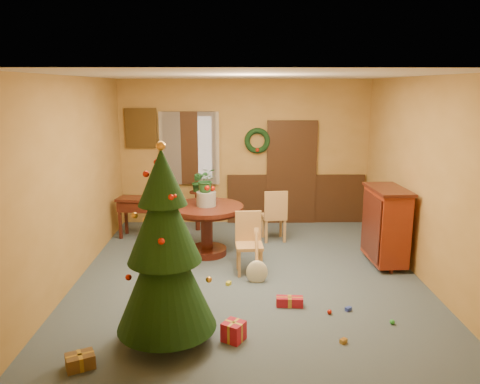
{
  "coord_description": "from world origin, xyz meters",
  "views": [
    {
      "loc": [
        -0.23,
        -6.6,
        2.75
      ],
      "look_at": [
        -0.13,
        0.4,
        1.17
      ],
      "focal_mm": 35.0,
      "sensor_mm": 36.0,
      "label": 1
    }
  ],
  "objects_px": {
    "writing_desk": "(141,207)",
    "sideboard": "(386,224)",
    "chair_near": "(249,240)",
    "dining_table": "(207,220)",
    "christmas_tree": "(165,252)"
  },
  "relations": [
    {
      "from": "dining_table",
      "to": "christmas_tree",
      "type": "distance_m",
      "value": 2.83
    },
    {
      "from": "writing_desk",
      "to": "sideboard",
      "type": "relative_size",
      "value": 0.73
    },
    {
      "from": "christmas_tree",
      "to": "sideboard",
      "type": "height_order",
      "value": "christmas_tree"
    },
    {
      "from": "writing_desk",
      "to": "dining_table",
      "type": "bearing_deg",
      "value": -36.71
    },
    {
      "from": "dining_table",
      "to": "sideboard",
      "type": "xyz_separation_m",
      "value": [
        2.82,
        -0.48,
        0.07
      ]
    },
    {
      "from": "chair_near",
      "to": "writing_desk",
      "type": "bearing_deg",
      "value": 139.07
    },
    {
      "from": "chair_near",
      "to": "writing_desk",
      "type": "xyz_separation_m",
      "value": [
        -1.94,
        1.68,
        0.08
      ]
    },
    {
      "from": "christmas_tree",
      "to": "writing_desk",
      "type": "distance_m",
      "value": 3.87
    },
    {
      "from": "sideboard",
      "to": "dining_table",
      "type": "bearing_deg",
      "value": 170.36
    },
    {
      "from": "dining_table",
      "to": "sideboard",
      "type": "bearing_deg",
      "value": -9.64
    },
    {
      "from": "christmas_tree",
      "to": "writing_desk",
      "type": "bearing_deg",
      "value": 104.79
    },
    {
      "from": "writing_desk",
      "to": "chair_near",
      "type": "bearing_deg",
      "value": -40.93
    },
    {
      "from": "chair_near",
      "to": "sideboard",
      "type": "distance_m",
      "value": 2.17
    },
    {
      "from": "writing_desk",
      "to": "sideboard",
      "type": "distance_m",
      "value": 4.33
    },
    {
      "from": "chair_near",
      "to": "writing_desk",
      "type": "distance_m",
      "value": 2.57
    }
  ]
}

